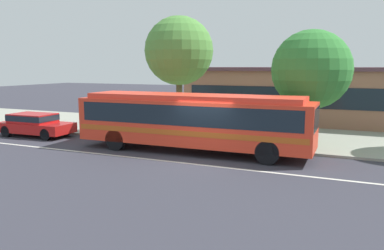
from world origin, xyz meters
name	(u,v)px	position (x,y,z in m)	size (l,w,h in m)	color
ground_plane	(202,160)	(0.00, 0.00, 0.00)	(120.00, 120.00, 0.00)	#35343E
sidewalk_slab	(245,134)	(0.00, 6.68, 0.06)	(60.00, 8.00, 0.12)	#999A8B
lane_stripe_center	(195,164)	(0.00, -0.80, 0.00)	(56.00, 0.16, 0.01)	silver
transit_bus	(193,119)	(-1.02, 1.33, 1.56)	(11.03, 2.69, 2.68)	red
sedan_behind_bus	(35,124)	(-10.95, 1.51, 0.72)	(4.35, 1.98, 1.29)	red
pedestrian_waiting_near_sign	(182,121)	(-2.63, 3.55, 1.07)	(0.39, 0.39, 1.63)	navy
pedestrian_walking_along_curb	(292,126)	(3.12, 3.66, 1.13)	(0.46, 0.46, 1.72)	#3D2D3A
bus_stop_sign	(269,116)	(2.12, 3.26, 1.64)	(0.09, 0.44, 2.37)	gray
street_tree_near_stop	(179,51)	(-3.76, 5.62, 4.83)	(3.97, 3.97, 6.72)	brown
street_tree_mid_block	(311,70)	(3.76, 4.79, 3.79)	(3.86, 3.86, 5.61)	brown
station_building	(303,94)	(2.16, 14.02, 1.96)	(15.84, 8.10, 3.89)	#98654F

